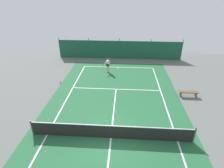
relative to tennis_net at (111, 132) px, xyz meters
name	(u,v)px	position (x,y,z in m)	size (l,w,h in m)	color
ground_plane	(111,138)	(0.00, 0.00, -0.51)	(36.00, 36.00, 0.00)	slate
court_surface	(111,138)	(0.00, 0.00, -0.51)	(11.02, 26.60, 0.01)	#236038
tennis_net	(111,132)	(0.00, 0.00, 0.00)	(10.12, 0.10, 1.10)	black
back_fence	(119,53)	(0.00, 15.59, 0.16)	(16.30, 0.98, 2.70)	#195138
tennis_player	(108,64)	(-1.12, 10.35, 0.45)	(0.86, 0.62, 1.64)	#D8AD8C
tennis_ball_near_player	(136,71)	(2.01, 10.89, -0.48)	(0.07, 0.07, 0.07)	#CCDB33
tennis_ball_midcourt	(84,76)	(-3.63, 9.06, -0.48)	(0.07, 0.07, 0.07)	#CCDB33
tennis_ball_by_sideline	(100,85)	(-1.63, 7.17, -0.48)	(0.07, 0.07, 0.07)	#CCDB33
courtside_bench	(188,93)	(6.31, 5.54, -0.14)	(1.60, 0.40, 0.49)	brown
water_bottle	(60,82)	(-5.59, 7.26, -0.39)	(0.08, 0.08, 0.24)	#338CD8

